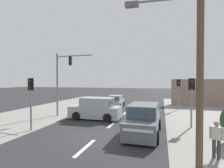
{
  "coord_description": "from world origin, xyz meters",
  "views": [
    {
      "loc": [
        3.71,
        -10.03,
        3.38
      ],
      "look_at": [
        -0.32,
        4.0,
        3.11
      ],
      "focal_mm": 28.0,
      "sensor_mm": 36.0,
      "label": 1
    }
  ],
  "objects_px": {
    "utility_pole_foreground_right": "(196,40)",
    "suv_oncoming_mid": "(143,120)",
    "traffic_signal_mast": "(62,76)",
    "hatchback_oncoming_near": "(116,102)",
    "pedestal_signal_right_kerb": "(192,94)",
    "pedestal_signal_left_kerb": "(31,95)",
    "pedestal_signal_far_median": "(179,89)",
    "suv_crossing_left": "(96,109)",
    "pedestrian_at_kerb": "(216,138)"
  },
  "relations": [
    {
      "from": "utility_pole_foreground_right",
      "to": "suv_oncoming_mid",
      "type": "distance_m",
      "value": 6.04
    },
    {
      "from": "traffic_signal_mast",
      "to": "pedestal_signal_left_kerb",
      "type": "xyz_separation_m",
      "value": [
        0.65,
        -4.89,
        -1.42
      ]
    },
    {
      "from": "traffic_signal_mast",
      "to": "hatchback_oncoming_near",
      "type": "height_order",
      "value": "traffic_signal_mast"
    },
    {
      "from": "pedestal_signal_left_kerb",
      "to": "pedestal_signal_far_median",
      "type": "relative_size",
      "value": 1.0
    },
    {
      "from": "pedestal_signal_left_kerb",
      "to": "pedestrian_at_kerb",
      "type": "height_order",
      "value": "pedestal_signal_left_kerb"
    },
    {
      "from": "utility_pole_foreground_right",
      "to": "pedestal_signal_far_median",
      "type": "distance_m",
      "value": 14.52
    },
    {
      "from": "pedestal_signal_right_kerb",
      "to": "utility_pole_foreground_right",
      "type": "bearing_deg",
      "value": -97.22
    },
    {
      "from": "pedestal_signal_left_kerb",
      "to": "pedestrian_at_kerb",
      "type": "bearing_deg",
      "value": -6.96
    },
    {
      "from": "hatchback_oncoming_near",
      "to": "pedestal_signal_right_kerb",
      "type": "bearing_deg",
      "value": -45.64
    },
    {
      "from": "traffic_signal_mast",
      "to": "hatchback_oncoming_near",
      "type": "xyz_separation_m",
      "value": [
        3.48,
        6.82,
        -3.13
      ]
    },
    {
      "from": "utility_pole_foreground_right",
      "to": "traffic_signal_mast",
      "type": "relative_size",
      "value": 1.52
    },
    {
      "from": "pedestal_signal_left_kerb",
      "to": "pedestrian_at_kerb",
      "type": "xyz_separation_m",
      "value": [
        10.78,
        -1.32,
        -1.49
      ]
    },
    {
      "from": "utility_pole_foreground_right",
      "to": "pedestal_signal_far_median",
      "type": "bearing_deg",
      "value": 87.58
    },
    {
      "from": "traffic_signal_mast",
      "to": "hatchback_oncoming_near",
      "type": "bearing_deg",
      "value": 62.97
    },
    {
      "from": "suv_crossing_left",
      "to": "pedestrian_at_kerb",
      "type": "relative_size",
      "value": 2.8
    },
    {
      "from": "traffic_signal_mast",
      "to": "pedestal_signal_far_median",
      "type": "bearing_deg",
      "value": 32.23
    },
    {
      "from": "hatchback_oncoming_near",
      "to": "suv_crossing_left",
      "type": "xyz_separation_m",
      "value": [
        0.05,
        -7.05,
        0.18
      ]
    },
    {
      "from": "traffic_signal_mast",
      "to": "pedestal_signal_left_kerb",
      "type": "bearing_deg",
      "value": -82.48
    },
    {
      "from": "hatchback_oncoming_near",
      "to": "traffic_signal_mast",
      "type": "bearing_deg",
      "value": -117.03
    },
    {
      "from": "hatchback_oncoming_near",
      "to": "pedestrian_at_kerb",
      "type": "distance_m",
      "value": 15.26
    },
    {
      "from": "pedestal_signal_far_median",
      "to": "hatchback_oncoming_near",
      "type": "bearing_deg",
      "value": -179.11
    },
    {
      "from": "pedestal_signal_left_kerb",
      "to": "hatchback_oncoming_near",
      "type": "height_order",
      "value": "pedestal_signal_left_kerb"
    },
    {
      "from": "hatchback_oncoming_near",
      "to": "suv_oncoming_mid",
      "type": "relative_size",
      "value": 0.81
    },
    {
      "from": "suv_crossing_left",
      "to": "hatchback_oncoming_near",
      "type": "bearing_deg",
      "value": 90.37
    },
    {
      "from": "pedestal_signal_left_kerb",
      "to": "suv_crossing_left",
      "type": "height_order",
      "value": "pedestal_signal_left_kerb"
    },
    {
      "from": "pedestal_signal_far_median",
      "to": "suv_oncoming_mid",
      "type": "distance_m",
      "value": 11.01
    },
    {
      "from": "pedestal_signal_right_kerb",
      "to": "pedestrian_at_kerb",
      "type": "height_order",
      "value": "pedestal_signal_right_kerb"
    },
    {
      "from": "pedestal_signal_left_kerb",
      "to": "pedestal_signal_far_median",
      "type": "distance_m",
      "value": 15.72
    },
    {
      "from": "traffic_signal_mast",
      "to": "suv_oncoming_mid",
      "type": "distance_m",
      "value": 9.26
    },
    {
      "from": "utility_pole_foreground_right",
      "to": "pedestal_signal_left_kerb",
      "type": "distance_m",
      "value": 10.37
    },
    {
      "from": "pedestal_signal_far_median",
      "to": "pedestrian_at_kerb",
      "type": "relative_size",
      "value": 2.18
    },
    {
      "from": "suv_crossing_left",
      "to": "utility_pole_foreground_right",
      "type": "bearing_deg",
      "value": -46.0
    },
    {
      "from": "pedestal_signal_far_median",
      "to": "suv_crossing_left",
      "type": "bearing_deg",
      "value": -136.21
    },
    {
      "from": "pedestal_signal_right_kerb",
      "to": "pedestal_signal_far_median",
      "type": "distance_m",
      "value": 8.01
    },
    {
      "from": "pedestal_signal_right_kerb",
      "to": "suv_oncoming_mid",
      "type": "xyz_separation_m",
      "value": [
        -3.17,
        -2.48,
        -1.53
      ]
    },
    {
      "from": "pedestrian_at_kerb",
      "to": "traffic_signal_mast",
      "type": "bearing_deg",
      "value": 151.49
    },
    {
      "from": "utility_pole_foreground_right",
      "to": "hatchback_oncoming_near",
      "type": "relative_size",
      "value": 2.48
    },
    {
      "from": "suv_crossing_left",
      "to": "pedestal_signal_right_kerb",
      "type": "bearing_deg",
      "value": -6.24
    },
    {
      "from": "pedestal_signal_far_median",
      "to": "suv_crossing_left",
      "type": "distance_m",
      "value": 10.47
    },
    {
      "from": "utility_pole_foreground_right",
      "to": "pedestal_signal_far_median",
      "type": "xyz_separation_m",
      "value": [
        0.6,
        14.29,
        -2.51
      ]
    },
    {
      "from": "suv_oncoming_mid",
      "to": "pedestal_signal_left_kerb",
      "type": "bearing_deg",
      "value": -169.72
    },
    {
      "from": "traffic_signal_mast",
      "to": "pedestal_signal_right_kerb",
      "type": "relative_size",
      "value": 1.69
    },
    {
      "from": "pedestal_signal_far_median",
      "to": "hatchback_oncoming_near",
      "type": "xyz_separation_m",
      "value": [
        -7.52,
        -0.12,
        -1.71
      ]
    },
    {
      "from": "pedestal_signal_left_kerb",
      "to": "suv_crossing_left",
      "type": "bearing_deg",
      "value": 58.28
    },
    {
      "from": "utility_pole_foreground_right",
      "to": "traffic_signal_mast",
      "type": "xyz_separation_m",
      "value": [
        -10.4,
        7.35,
        -1.1
      ]
    },
    {
      "from": "pedestal_signal_right_kerb",
      "to": "pedestal_signal_left_kerb",
      "type": "xyz_separation_m",
      "value": [
        -10.55,
        -3.82,
        0.0
      ]
    },
    {
      "from": "pedestal_signal_right_kerb",
      "to": "pedestal_signal_left_kerb",
      "type": "height_order",
      "value": "same"
    },
    {
      "from": "utility_pole_foreground_right",
      "to": "pedestal_signal_left_kerb",
      "type": "height_order",
      "value": "utility_pole_foreground_right"
    },
    {
      "from": "hatchback_oncoming_near",
      "to": "pedestal_signal_far_median",
      "type": "bearing_deg",
      "value": 0.89
    },
    {
      "from": "pedestal_signal_far_median",
      "to": "pedestrian_at_kerb",
      "type": "distance_m",
      "value": 13.23
    }
  ]
}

